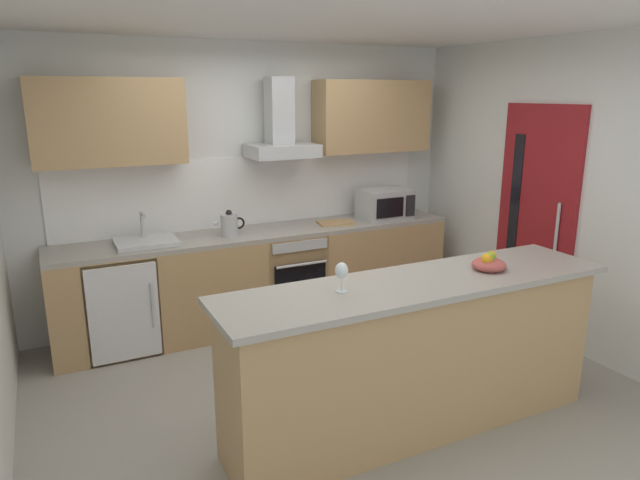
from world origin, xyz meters
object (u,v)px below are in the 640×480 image
at_px(sink, 146,241).
at_px(fruit_bowl, 489,263).
at_px(wine_glass, 342,272).
at_px(kettle, 229,225).
at_px(oven, 288,273).
at_px(microwave, 385,204).
at_px(range_hood, 281,132).
at_px(refrigerator, 120,302).
at_px(chopping_board, 336,223).

distance_m(sink, fruit_bowl, 2.79).
relative_size(sink, wine_glass, 2.81).
bearing_deg(fruit_bowl, kettle, 118.10).
bearing_deg(oven, microwave, -1.51).
height_order(range_hood, fruit_bowl, range_hood).
bearing_deg(wine_glass, sink, 110.32).
bearing_deg(fruit_bowl, refrigerator, 134.75).
xyz_separation_m(microwave, chopping_board, (-0.56, 0.00, -0.14)).
xyz_separation_m(oven, kettle, (-0.57, -0.03, 0.55)).
height_order(wine_glass, chopping_board, wine_glass).
height_order(microwave, fruit_bowl, microwave).
height_order(range_hood, chopping_board, range_hood).
height_order(oven, fruit_bowl, fruit_bowl).
bearing_deg(kettle, refrigerator, 178.18).
bearing_deg(sink, range_hood, 5.24).
relative_size(sink, range_hood, 0.69).
height_order(microwave, chopping_board, microwave).
distance_m(microwave, fruit_bowl, 2.14).
distance_m(oven, chopping_board, 0.68).
relative_size(oven, refrigerator, 0.94).
height_order(oven, sink, sink).
bearing_deg(kettle, microwave, 0.20).
bearing_deg(microwave, wine_glass, -128.30).
relative_size(refrigerator, chopping_board, 2.50).
bearing_deg(oven, sink, 179.51).
xyz_separation_m(sink, chopping_board, (1.80, -0.03, -0.02)).
bearing_deg(chopping_board, oven, 177.30).
distance_m(oven, kettle, 0.79).
height_order(microwave, wine_glass, microwave).
relative_size(microwave, chopping_board, 1.47).
relative_size(refrigerator, fruit_bowl, 3.86).
distance_m(sink, wine_glass, 2.20).
xyz_separation_m(oven, range_hood, (0.00, 0.13, 1.33)).
relative_size(kettle, fruit_bowl, 1.31).
height_order(refrigerator, sink, sink).
bearing_deg(range_hood, fruit_bowl, -76.66).
relative_size(refrigerator, kettle, 2.94).
distance_m(microwave, kettle, 1.64).
xyz_separation_m(range_hood, wine_glass, (-0.53, -2.17, -0.64)).
distance_m(oven, fruit_bowl, 2.25).
bearing_deg(kettle, fruit_bowl, -61.90).
bearing_deg(range_hood, chopping_board, -16.98).
distance_m(refrigerator, fruit_bowl, 3.02).
height_order(oven, chopping_board, chopping_board).
xyz_separation_m(fruit_bowl, chopping_board, (-0.03, 2.08, -0.15)).
relative_size(oven, chopping_board, 2.35).
xyz_separation_m(sink, fruit_bowl, (1.82, -2.11, 0.14)).
relative_size(oven, fruit_bowl, 3.64).
bearing_deg(fruit_bowl, sink, 130.80).
distance_m(range_hood, fruit_bowl, 2.40).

